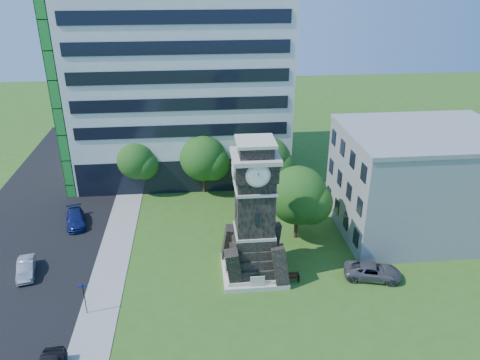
{
  "coord_description": "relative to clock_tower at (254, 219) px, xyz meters",
  "views": [
    {
      "loc": [
        -1.49,
        -31.34,
        24.33
      ],
      "look_at": [
        2.28,
        6.78,
        6.71
      ],
      "focal_mm": 35.0,
      "sensor_mm": 36.0,
      "label": 1
    }
  ],
  "objects": [
    {
      "name": "office_low",
      "position": [
        16.97,
        6.0,
        -0.07
      ],
      "size": [
        15.2,
        12.2,
        10.4
      ],
      "color": "gray",
      "rests_on": "ground"
    },
    {
      "name": "park_bench",
      "position": [
        2.84,
        -1.57,
        -4.83
      ],
      "size": [
        1.64,
        0.44,
        0.85
      ],
      "rotation": [
        0.0,
        0.0,
        0.04
      ],
      "color": "black",
      "rests_on": "ground"
    },
    {
      "name": "ground",
      "position": [
        -3.0,
        -2.0,
        -5.28
      ],
      "size": [
        160.0,
        160.0,
        0.0
      ],
      "primitive_type": "plane",
      "color": "#345B1A",
      "rests_on": "ground"
    },
    {
      "name": "street",
      "position": [
        -21.0,
        3.0,
        -5.27
      ],
      "size": [
        14.0,
        80.0,
        0.02
      ],
      "primitive_type": "cube",
      "color": "black",
      "rests_on": "ground"
    },
    {
      "name": "tree_nw",
      "position": [
        -11.33,
        16.88,
        -1.31
      ],
      "size": [
        4.85,
        4.41,
        6.35
      ],
      "rotation": [
        0.0,
        0.0,
        -0.41
      ],
      "color": "#332114",
      "rests_on": "ground"
    },
    {
      "name": "office_tall",
      "position": [
        -6.2,
        23.84,
        8.94
      ],
      "size": [
        26.2,
        15.11,
        28.6
      ],
      "color": "white",
      "rests_on": "ground"
    },
    {
      "name": "street_sign",
      "position": [
        -13.4,
        -3.98,
        -3.57
      ],
      "size": [
        0.66,
        0.07,
        2.73
      ],
      "rotation": [
        0.0,
        0.0,
        0.24
      ],
      "color": "black",
      "rests_on": "ground"
    },
    {
      "name": "car_street_north",
      "position": [
        -17.2,
        10.02,
        -4.63
      ],
      "size": [
        2.86,
        4.76,
        1.29
      ],
      "primitive_type": "imported",
      "rotation": [
        0.0,
        0.0,
        0.25
      ],
      "color": "navy",
      "rests_on": "ground"
    },
    {
      "name": "car_street_mid",
      "position": [
        -19.56,
        1.66,
        -4.66
      ],
      "size": [
        2.12,
        3.98,
        1.24
      ],
      "primitive_type": "imported",
      "rotation": [
        0.0,
        0.0,
        0.22
      ],
      "color": "gray",
      "rests_on": "ground"
    },
    {
      "name": "sidewalk",
      "position": [
        -12.5,
        3.0,
        -5.25
      ],
      "size": [
        3.0,
        70.0,
        0.06
      ],
      "primitive_type": "cube",
      "color": "gray",
      "rests_on": "ground"
    },
    {
      "name": "tree_nc",
      "position": [
        -3.74,
        16.44,
        -1.14
      ],
      "size": [
        5.85,
        5.32,
        6.97
      ],
      "rotation": [
        0.0,
        0.0,
        0.39
      ],
      "color": "#332114",
      "rests_on": "ground"
    },
    {
      "name": "tree_east",
      "position": [
        4.89,
        5.36,
        -0.86
      ],
      "size": [
        6.16,
        5.6,
        7.41
      ],
      "rotation": [
        0.0,
        0.0,
        0.33
      ],
      "color": "#332114",
      "rests_on": "ground"
    },
    {
      "name": "car_east_lot",
      "position": [
        9.98,
        -1.78,
        -4.61
      ],
      "size": [
        5.22,
        3.34,
        1.34
      ],
      "primitive_type": "imported",
      "rotation": [
        0.0,
        0.0,
        1.32
      ],
      "color": "#535359",
      "rests_on": "ground"
    },
    {
      "name": "clock_tower",
      "position": [
        0.0,
        0.0,
        0.0
      ],
      "size": [
        5.4,
        5.4,
        12.22
      ],
      "color": "beige",
      "rests_on": "ground"
    },
    {
      "name": "tree_ne",
      "position": [
        2.85,
        13.03,
        -0.59
      ],
      "size": [
        6.45,
        5.87,
        7.83
      ],
      "rotation": [
        0.0,
        0.0,
        0.13
      ],
      "color": "#332114",
      "rests_on": "ground"
    }
  ]
}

